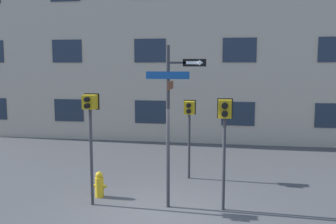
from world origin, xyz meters
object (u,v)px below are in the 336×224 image
(pedestrian_signal_across, at_px, (189,117))
(street_sign_pole, at_px, (171,113))
(pedestrian_signal_right, at_px, (225,123))
(pedestrian_signal_left, at_px, (90,119))
(fire_hydrant, at_px, (99,185))

(pedestrian_signal_across, bearing_deg, street_sign_pole, -94.28)
(street_sign_pole, xyz_separation_m, pedestrian_signal_right, (1.30, 0.04, -0.23))
(pedestrian_signal_left, distance_m, pedestrian_signal_right, 3.33)
(street_sign_pole, height_order, pedestrian_signal_left, street_sign_pole)
(pedestrian_signal_across, bearing_deg, pedestrian_signal_right, -65.59)
(pedestrian_signal_left, bearing_deg, pedestrian_signal_across, 50.05)
(pedestrian_signal_left, height_order, pedestrian_signal_across, pedestrian_signal_left)
(pedestrian_signal_right, bearing_deg, pedestrian_signal_across, 114.41)
(pedestrian_signal_across, distance_m, fire_hydrant, 3.44)
(street_sign_pole, xyz_separation_m, pedestrian_signal_left, (-2.03, -0.16, -0.18))
(street_sign_pole, height_order, pedestrian_signal_right, street_sign_pole)
(street_sign_pole, distance_m, pedestrian_signal_left, 2.04)
(pedestrian_signal_right, height_order, pedestrian_signal_across, pedestrian_signal_right)
(street_sign_pole, xyz_separation_m, fire_hydrant, (-2.04, 0.42, -2.07))
(fire_hydrant, bearing_deg, pedestrian_signal_across, 42.86)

